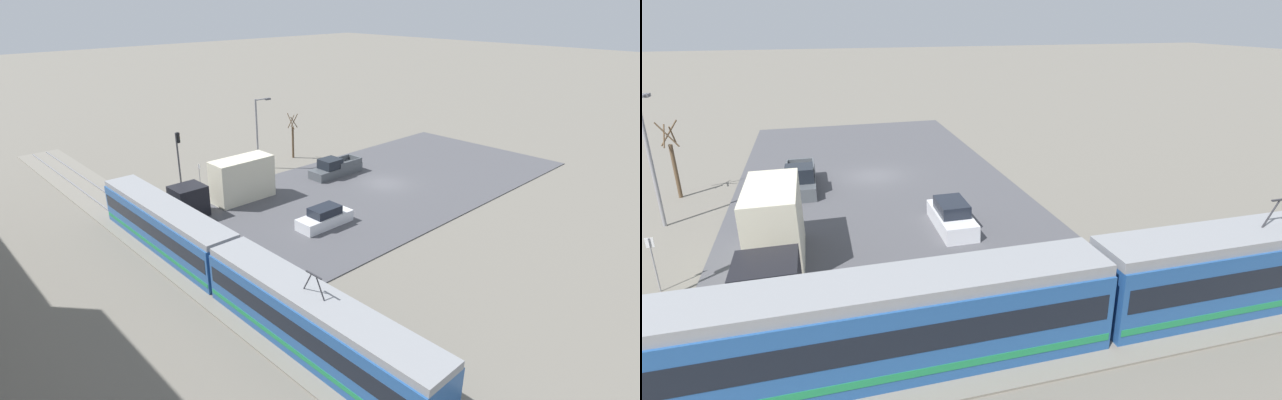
{
  "view_description": "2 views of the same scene",
  "coord_description": "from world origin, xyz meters",
  "views": [
    {
      "loc": [
        -29.06,
        35.63,
        16.83
      ],
      "look_at": [
        -3.13,
        11.48,
        2.41
      ],
      "focal_mm": 28.0,
      "sensor_mm": 36.0,
      "label": 1
    },
    {
      "loc": [
        3.58,
        35.63,
        11.18
      ],
      "look_at": [
        -2.78,
        13.95,
        2.83
      ],
      "focal_mm": 28.0,
      "sensor_mm": 36.0,
      "label": 2
    }
  ],
  "objects": [
    {
      "name": "road_surface",
      "position": [
        0.0,
        0.0,
        0.04
      ],
      "size": [
        18.71,
        38.33,
        0.08
      ],
      "color": "#4C4C51",
      "rests_on": "ground"
    },
    {
      "name": "pickup_truck",
      "position": [
        5.03,
        1.8,
        0.77
      ],
      "size": [
        1.95,
        5.88,
        1.83
      ],
      "color": "#4C5156",
      "rests_on": "ground"
    },
    {
      "name": "street_lamp_near_crossing",
      "position": [
        12.43,
        5.72,
        4.26
      ],
      "size": [
        0.36,
        1.95,
        7.29
      ],
      "color": "gray",
      "rests_on": "ground"
    },
    {
      "name": "no_parking_sign",
      "position": [
        10.79,
        13.89,
        1.53
      ],
      "size": [
        0.32,
        0.08,
        2.53
      ],
      "color": "gray",
      "rests_on": "ground"
    },
    {
      "name": "box_truck",
      "position": [
        5.96,
        13.69,
        1.82
      ],
      "size": [
        2.37,
        9.37,
        3.77
      ],
      "color": "black",
      "rests_on": "ground"
    },
    {
      "name": "street_tree",
      "position": [
        12.64,
        0.94,
        2.3
      ],
      "size": [
        1.19,
        0.99,
        5.06
      ],
      "color": "brown",
      "rests_on": "ground"
    },
    {
      "name": "sedan_car_0",
      "position": [
        -3.07,
        10.92,
        0.73
      ],
      "size": [
        1.8,
        4.73,
        1.58
      ],
      "rotation": [
        0.0,
        0.0,
        3.14
      ],
      "color": "silver",
      "rests_on": "ground"
    },
    {
      "name": "light_rail_tram",
      "position": [
        -5.76,
        21.65,
        1.67
      ],
      "size": [
        31.05,
        2.62,
        4.4
      ],
      "color": "#235193",
      "rests_on": "ground"
    },
    {
      "name": "rail_bed",
      "position": [
        0.0,
        21.65,
        0.05
      ],
      "size": [
        68.31,
        4.4,
        0.22
      ],
      "color": "gray",
      "rests_on": "ground"
    },
    {
      "name": "ground_plane",
      "position": [
        0.0,
        0.0,
        0.0
      ],
      "size": [
        320.0,
        320.0,
        0.0
      ],
      "primitive_type": "plane",
      "color": "slate"
    }
  ]
}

